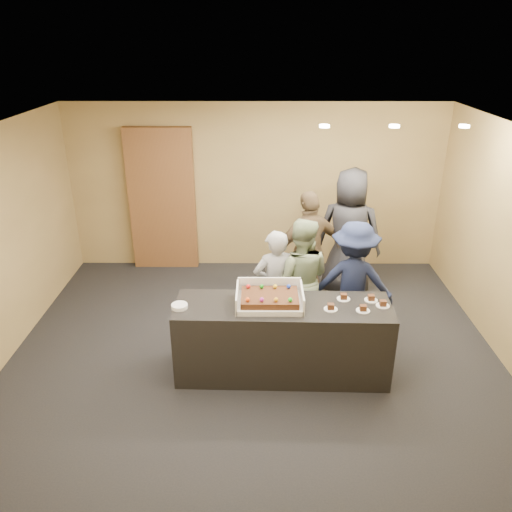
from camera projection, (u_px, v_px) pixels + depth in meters
name	position (u px, v px, depth m)	size (l,w,h in m)	color
room	(254.00, 249.00, 5.80)	(6.04, 6.00, 2.70)	black
serving_counter	(282.00, 339.00, 5.69)	(2.40, 0.70, 0.90)	black
storage_cabinet	(162.00, 200.00, 8.08)	(1.06, 0.15, 2.33)	brown
cake_box	(269.00, 300.00, 5.51)	(0.73, 0.51, 0.22)	white
sheet_cake	(270.00, 297.00, 5.46)	(0.63, 0.43, 0.12)	#331A0B
plate_stack	(179.00, 306.00, 5.44)	(0.18, 0.18, 0.04)	white
slice_a	(331.00, 308.00, 5.41)	(0.15, 0.15, 0.07)	white
slice_b	(344.00, 297.00, 5.61)	(0.15, 0.15, 0.07)	white
slice_c	(363.00, 309.00, 5.38)	(0.15, 0.15, 0.07)	white
slice_d	(371.00, 299.00, 5.59)	(0.15, 0.15, 0.07)	white
slice_e	(383.00, 304.00, 5.47)	(0.15, 0.15, 0.07)	white
person_server_grey	(274.00, 287.00, 6.23)	(0.55, 0.36, 1.50)	#9C9CA1
person_sage_man	(300.00, 279.00, 6.30)	(0.78, 0.61, 1.61)	gray
person_navy_man	(353.00, 282.00, 6.24)	(1.03, 0.59, 1.59)	#181F3E
person_brown_extra	(309.00, 250.00, 6.99)	(1.01, 0.42, 1.72)	brown
person_dark_suit	(349.00, 233.00, 7.28)	(0.95, 0.61, 1.93)	#242429
ceiling_spotlights	(394.00, 126.00, 5.70)	(1.72, 0.12, 0.03)	#FFEAC6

